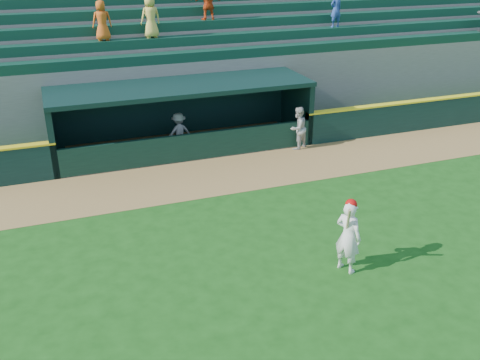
{
  "coord_description": "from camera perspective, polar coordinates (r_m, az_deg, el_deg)",
  "views": [
    {
      "loc": [
        -4.49,
        -10.63,
        7.18
      ],
      "look_at": [
        0.0,
        1.6,
        1.3
      ],
      "focal_mm": 40.0,
      "sensor_mm": 36.0,
      "label": 1
    }
  ],
  "objects": [
    {
      "name": "dugout_player_inside",
      "position": [
        19.76,
        -6.53,
        5.08
      ],
      "size": [
        1.02,
        0.69,
        1.46
      ],
      "primitive_type": "imported",
      "rotation": [
        0.0,
        0.0,
        3.31
      ],
      "color": "#9F9F9A",
      "rests_on": "ground"
    },
    {
      "name": "field_wall_right",
      "position": [
        24.87,
        23.37,
        6.95
      ],
      "size": [
        15.5,
        0.3,
        1.2
      ],
      "primitive_type": "cube",
      "color": "black",
      "rests_on": "ground"
    },
    {
      "name": "warning_track",
      "position": [
        17.68,
        -3.69,
        0.3
      ],
      "size": [
        40.0,
        3.0,
        0.01
      ],
      "primitive_type": "cube",
      "color": "olive",
      "rests_on": "ground"
    },
    {
      "name": "wall_stripe_right",
      "position": [
        24.71,
        23.61,
        8.34
      ],
      "size": [
        15.5,
        0.32,
        0.06
      ],
      "primitive_type": "cube",
      "color": "yellow",
      "rests_on": "field_wall_right"
    },
    {
      "name": "batter_at_plate",
      "position": [
        12.65,
        11.47,
        -5.81
      ],
      "size": [
        0.68,
        0.84,
        1.88
      ],
      "color": "white",
      "rests_on": "ground"
    },
    {
      "name": "stands",
      "position": [
        24.1,
        -9.26,
        12.54
      ],
      "size": [
        34.5,
        6.31,
        7.53
      ],
      "color": "slate",
      "rests_on": "ground"
    },
    {
      "name": "ground",
      "position": [
        13.59,
        2.35,
        -7.62
      ],
      "size": [
        120.0,
        120.0,
        0.0
      ],
      "primitive_type": "plane",
      "color": "#164912",
      "rests_on": "ground"
    },
    {
      "name": "dugout_player_front",
      "position": [
        19.98,
        6.19,
        5.53
      ],
      "size": [
        0.97,
        0.9,
        1.6
      ],
      "primitive_type": "imported",
      "rotation": [
        0.0,
        0.0,
        3.62
      ],
      "color": "#A7A7A2",
      "rests_on": "ground"
    },
    {
      "name": "dugout",
      "position": [
        20.03,
        -6.38,
        7.24
      ],
      "size": [
        9.4,
        2.8,
        2.46
      ],
      "color": "slate",
      "rests_on": "ground"
    }
  ]
}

